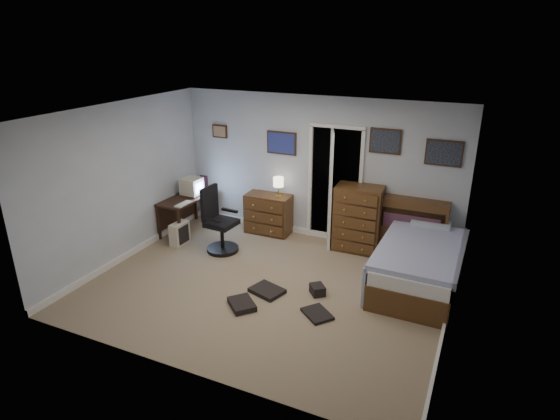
% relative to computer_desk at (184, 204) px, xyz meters
% --- Properties ---
extents(floor, '(5.00, 4.00, 0.02)m').
position_rel_computer_desk_xyz_m(floor, '(2.28, -1.23, -0.52)').
color(floor, '#85715C').
rests_on(floor, ground).
extents(computer_desk, '(0.58, 1.17, 0.66)m').
position_rel_computer_desk_xyz_m(computer_desk, '(0.00, 0.00, 0.00)').
color(computer_desk, black).
rests_on(computer_desk, floor).
extents(crt_monitor, '(0.36, 0.33, 0.32)m').
position_rel_computer_desk_xyz_m(crt_monitor, '(0.10, 0.15, 0.32)').
color(crt_monitor, beige).
rests_on(crt_monitor, computer_desk).
extents(keyboard, '(0.15, 0.36, 0.02)m').
position_rel_computer_desk_xyz_m(keyboard, '(0.26, -0.35, 0.16)').
color(keyboard, beige).
rests_on(keyboard, computer_desk).
extents(pc_tower, '(0.20, 0.38, 0.40)m').
position_rel_computer_desk_xyz_m(pc_tower, '(0.28, -0.55, -0.31)').
color(pc_tower, beige).
rests_on(pc_tower, floor).
extents(office_chair, '(0.57, 0.57, 1.11)m').
position_rel_computer_desk_xyz_m(office_chair, '(1.03, -0.47, -0.08)').
color(office_chair, black).
rests_on(office_chair, floor).
extents(media_stack, '(0.17, 0.17, 0.85)m').
position_rel_computer_desk_xyz_m(media_stack, '(-0.04, 0.83, -0.08)').
color(media_stack, maroon).
rests_on(media_stack, floor).
extents(low_dresser, '(0.83, 0.43, 0.73)m').
position_rel_computer_desk_xyz_m(low_dresser, '(1.46, 0.55, -0.15)').
color(low_dresser, '#57361B').
rests_on(low_dresser, floor).
extents(table_lamp, '(0.19, 0.19, 0.35)m').
position_rel_computer_desk_xyz_m(table_lamp, '(1.66, 0.55, 0.48)').
color(table_lamp, gold).
rests_on(table_lamp, low_dresser).
extents(doorway, '(0.96, 1.12, 2.05)m').
position_rel_computer_desk_xyz_m(doorway, '(2.63, 1.04, 0.49)').
color(doorway, black).
rests_on(doorway, floor).
extents(tall_dresser, '(0.79, 0.49, 1.12)m').
position_rel_computer_desk_xyz_m(tall_dresser, '(3.13, 0.52, 0.05)').
color(tall_dresser, '#57361B').
rests_on(tall_dresser, floor).
extents(headboard_bookcase, '(1.10, 0.30, 0.99)m').
position_rel_computer_desk_xyz_m(headboard_bookcase, '(3.99, 0.63, 0.02)').
color(headboard_bookcase, '#57361B').
rests_on(headboard_bookcase, floor).
extents(bed, '(1.18, 2.16, 0.70)m').
position_rel_computer_desk_xyz_m(bed, '(4.26, -0.20, -0.18)').
color(bed, '#57361B').
rests_on(bed, floor).
extents(wall_posters, '(4.38, 0.04, 0.60)m').
position_rel_computer_desk_xyz_m(wall_posters, '(2.85, 0.75, 1.24)').
color(wall_posters, '#331E11').
rests_on(wall_posters, floor).
extents(floor_clutter, '(1.49, 1.11, 0.14)m').
position_rel_computer_desk_xyz_m(floor_clutter, '(2.58, -1.53, -0.47)').
color(floor_clutter, black).
rests_on(floor_clutter, floor).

